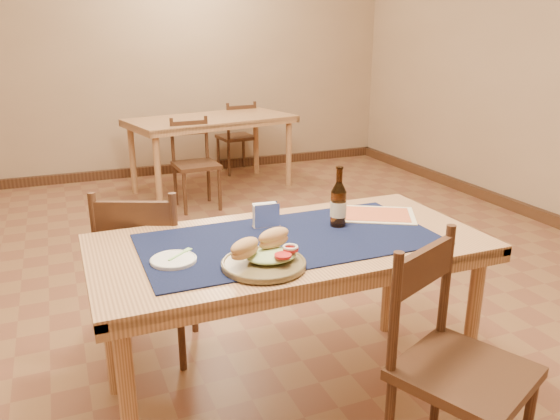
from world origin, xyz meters
name	(u,v)px	position (x,y,z in m)	size (l,w,h in m)	color
room	(227,66)	(0.00, 0.00, 1.40)	(6.04, 7.04, 2.84)	brown
main_table	(289,258)	(0.00, -0.80, 0.67)	(1.60, 0.80, 0.75)	tan
placemat	(289,239)	(0.00, -0.80, 0.75)	(1.20, 0.60, 0.01)	#10153B
baseboard	(234,306)	(0.00, 0.00, 0.05)	(6.00, 7.00, 0.10)	#432818
back_table	(211,125)	(0.62, 2.62, 0.67)	(1.75, 1.13, 0.75)	tan
chair_main_far	(147,270)	(-0.51, -0.23, 0.47)	(0.54, 0.54, 0.90)	#432818
chair_main_near	(454,363)	(0.36, -1.43, 0.47)	(0.55, 0.55, 0.90)	#432818
chair_back_near	(195,162)	(0.31, 2.10, 0.43)	(0.40, 0.40, 0.82)	#432818
chair_back_far	(237,136)	(1.08, 3.21, 0.43)	(0.41, 0.41, 0.83)	#432818
sandwich_plate	(265,257)	(-0.19, -1.01, 0.79)	(0.31, 0.31, 0.12)	brown
side_plate	(174,260)	(-0.49, -0.85, 0.76)	(0.17, 0.17, 0.01)	white
fork	(182,253)	(-0.45, -0.82, 0.77)	(0.11, 0.10, 0.00)	#8CD273
beer_bottle	(338,204)	(0.26, -0.73, 0.85)	(0.07, 0.07, 0.27)	#40210B
napkin_holder	(266,216)	(-0.03, -0.63, 0.81)	(0.12, 0.05, 0.11)	white
menu_card	(377,214)	(0.50, -0.68, 0.76)	(0.42, 0.39, 0.01)	beige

